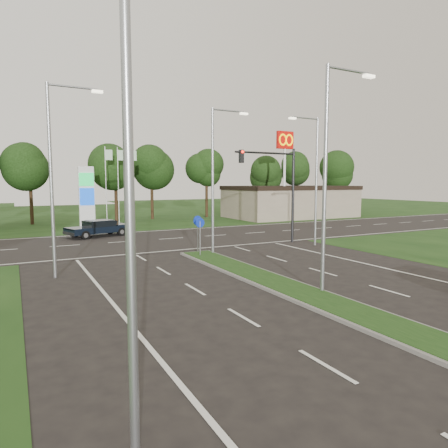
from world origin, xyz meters
name	(u,v)px	position (x,y,z in m)	size (l,w,h in m)	color
verge_far	(91,213)	(0.00, 55.00, 0.00)	(160.00, 50.00, 0.02)	#163411
cross_road	(159,240)	(0.00, 24.00, 0.00)	(160.00, 12.00, 0.02)	black
median_kerb	(343,309)	(0.00, 4.00, 0.06)	(2.00, 26.00, 0.12)	slate
commercial_building	(291,202)	(22.00, 36.00, 2.00)	(16.00, 9.00, 4.00)	gray
streetlight_median_near	(329,167)	(1.00, 6.00, 5.08)	(2.53, 0.22, 9.00)	gray
streetlight_median_far	(216,173)	(1.00, 16.00, 5.08)	(2.53, 0.22, 9.00)	gray
streetlight_left_near	(141,143)	(-8.30, 0.00, 5.08)	(2.53, 0.22, 9.00)	gray
streetlight_left_far	(55,170)	(-8.30, 14.00, 5.08)	(2.53, 0.22, 9.00)	gray
streetlight_right_far	(314,174)	(8.80, 16.00, 5.08)	(2.53, 0.22, 9.00)	gray
traffic_signal	(279,180)	(7.19, 18.00, 4.65)	(5.10, 0.42, 7.00)	black
median_signs	(198,228)	(0.00, 16.40, 1.71)	(1.16, 1.76, 2.38)	gray
gas_pylon	(89,197)	(-3.79, 33.05, 3.20)	(5.80, 1.26, 8.00)	silver
mcdonalds_sign	(285,152)	(18.00, 31.97, 7.99)	(2.20, 0.47, 10.40)	silver
treeline_far	(113,162)	(0.10, 39.93, 6.83)	(6.00, 6.00, 9.90)	black
navy_sedan	(98,228)	(-3.93, 28.01, 0.74)	(5.42, 3.47, 1.38)	black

